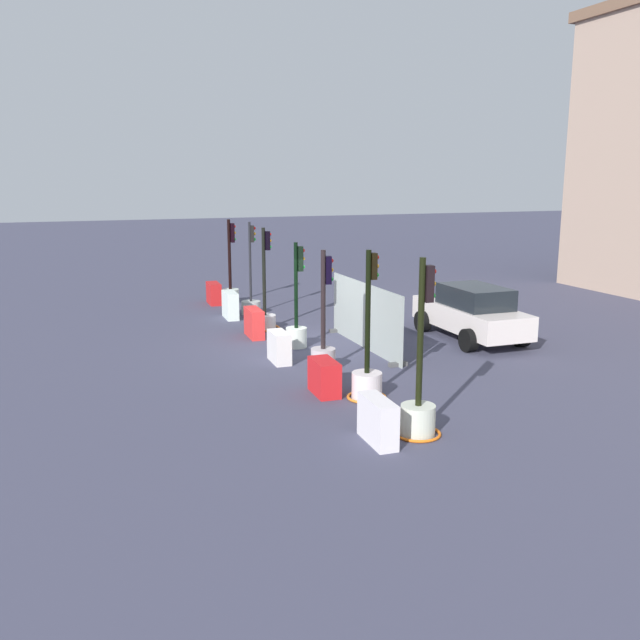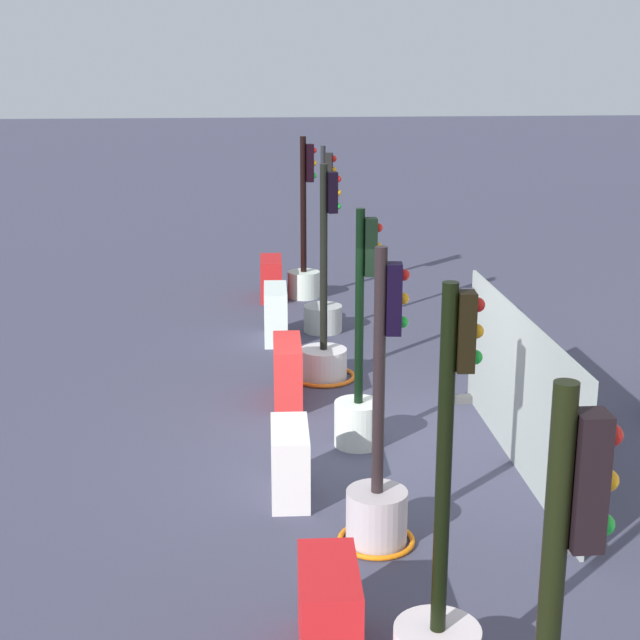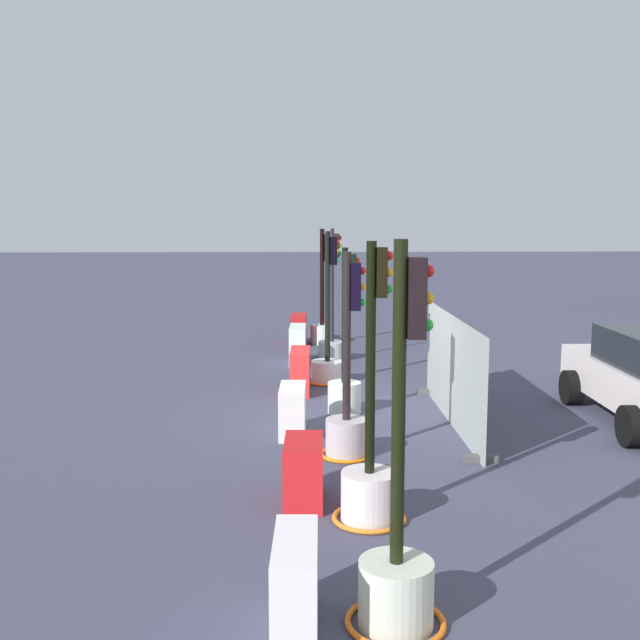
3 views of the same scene
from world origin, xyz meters
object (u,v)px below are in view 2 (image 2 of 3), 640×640
traffic_light_0 (304,265)px  construction_barrier_0 (271,278)px  construction_barrier_3 (290,462)px  construction_barrier_4 (329,611)px  traffic_light_5 (438,635)px  construction_barrier_2 (288,372)px  traffic_light_3 (359,397)px  traffic_light_4 (378,489)px  construction_barrier_1 (276,314)px  traffic_light_2 (324,348)px  traffic_light_1 (323,301)px

traffic_light_0 → construction_barrier_0: size_ratio=2.87×
construction_barrier_3 → construction_barrier_4: bearing=2.9°
traffic_light_5 → construction_barrier_2: (-6.50, -0.77, -0.10)m
construction_barrier_2 → traffic_light_0: bearing=173.6°
traffic_light_3 → construction_barrier_2: 1.83m
construction_barrier_2 → construction_barrier_4: 5.89m
construction_barrier_4 → construction_barrier_0: bearing=-180.0°
traffic_light_0 → construction_barrier_4: 11.73m
traffic_light_3 → construction_barrier_4: size_ratio=3.00×
traffic_light_4 → construction_barrier_2: (-4.11, -0.67, -0.16)m
traffic_light_5 → traffic_light_3: bearing=179.7°
construction_barrier_2 → construction_barrier_4: construction_barrier_2 is taller
construction_barrier_1 → construction_barrier_4: size_ratio=1.11×
construction_barrier_2 → construction_barrier_4: bearing=0.1°
construction_barrier_1 → traffic_light_2: bearing=17.1°
construction_barrier_0 → construction_barrier_4: bearing=0.0°
traffic_light_5 → construction_barrier_3: (-3.51, -0.91, -0.13)m
traffic_light_5 → construction_barrier_0: traffic_light_5 is taller
traffic_light_2 → construction_barrier_3: traffic_light_2 is taller
traffic_light_4 → construction_barrier_2: size_ratio=2.61×
traffic_light_0 → traffic_light_1: traffic_light_1 is taller
construction_barrier_0 → traffic_light_1: bearing=18.8°
construction_barrier_3 → construction_barrier_4: construction_barrier_3 is taller
traffic_light_2 → construction_barrier_2: traffic_light_2 is taller
traffic_light_0 → traffic_light_5: bearing=0.5°
traffic_light_1 → construction_barrier_3: bearing=-8.5°
traffic_light_3 → construction_barrier_1: traffic_light_3 is taller
traffic_light_0 → construction_barrier_0: traffic_light_0 is taller
traffic_light_2 → traffic_light_5: (7.40, 0.18, 0.06)m
traffic_light_0 → traffic_light_1: size_ratio=0.98×
construction_barrier_0 → construction_barrier_3: construction_barrier_3 is taller
traffic_light_2 → construction_barrier_1: traffic_light_2 is taller
traffic_light_2 → construction_barrier_3: size_ratio=3.23×
construction_barrier_0 → construction_barrier_1: (2.85, -0.03, 0.06)m
traffic_light_0 → construction_barrier_1: traffic_light_0 is taller
traffic_light_2 → traffic_light_3: bearing=4.6°
traffic_light_1 → construction_barrier_3: traffic_light_1 is taller
construction_barrier_2 → traffic_light_2: bearing=146.6°
construction_barrier_0 → construction_barrier_3: (8.79, -0.14, 0.00)m
traffic_light_0 → traffic_light_4: bearing=0.1°
construction_barrier_1 → construction_barrier_4: (8.84, 0.04, -0.07)m
traffic_light_2 → traffic_light_4: 5.01m
traffic_light_4 → construction_barrier_2: bearing=-170.8°
traffic_light_1 → traffic_light_2: size_ratio=1.00×
traffic_light_1 → construction_barrier_2: (3.40, -0.81, -0.11)m
traffic_light_2 → construction_barrier_0: traffic_light_2 is taller
construction_barrier_4 → traffic_light_0: bearing=176.8°
traffic_light_0 → construction_barrier_1: bearing=-13.6°
traffic_light_0 → construction_barrier_0: (0.01, -0.66, -0.26)m
traffic_light_4 → traffic_light_5: (2.39, 0.10, -0.06)m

